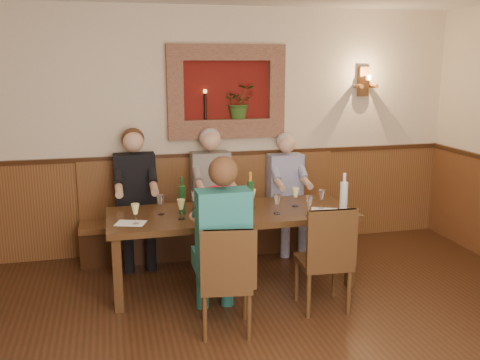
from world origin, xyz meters
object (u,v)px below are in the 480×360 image
at_px(dining_table, 231,219).
at_px(chair_near_left, 226,301).
at_px(person_chair_front, 221,255).
at_px(person_bench_mid, 212,204).
at_px(person_bench_right, 287,202).
at_px(wine_bottle_green_a, 250,194).
at_px(bench, 213,225).
at_px(wine_bottle_green_b, 182,199).
at_px(person_bench_left, 136,208).
at_px(spittoon_bucket, 219,203).
at_px(chair_near_right, 323,279).
at_px(water_bottle, 344,197).

relative_size(dining_table, chair_near_left, 2.57).
bearing_deg(person_chair_front, person_bench_mid, 81.64).
distance_m(person_bench_right, wine_bottle_green_a, 1.08).
bearing_deg(person_chair_front, bench, 81.21).
bearing_deg(dining_table, bench, 90.00).
height_order(person_bench_right, wine_bottle_green_a, person_bench_right).
xyz_separation_m(dining_table, wine_bottle_green_b, (-0.48, 0.03, 0.22)).
xyz_separation_m(dining_table, person_bench_left, (-0.88, 0.84, -0.06)).
distance_m(person_chair_front, wine_bottle_green_b, 0.88).
bearing_deg(spittoon_bucket, chair_near_left, -98.10).
height_order(dining_table, chair_near_right, chair_near_right).
bearing_deg(person_bench_left, wine_bottle_green_b, -63.49).
relative_size(person_chair_front, water_bottle, 3.66).
xyz_separation_m(dining_table, wine_bottle_green_a, (0.21, 0.06, 0.23)).
distance_m(person_bench_mid, wine_bottle_green_b, 0.97).
height_order(dining_table, person_chair_front, person_chair_front).
bearing_deg(spittoon_bucket, bench, 81.99).
height_order(chair_near_right, wine_bottle_green_b, wine_bottle_green_b).
bearing_deg(water_bottle, person_bench_left, 148.63).
height_order(dining_table, person_bench_mid, person_bench_mid).
xyz_separation_m(person_bench_left, person_bench_right, (1.74, 0.00, -0.05)).
relative_size(bench, spittoon_bucket, 10.70).
relative_size(bench, person_bench_left, 2.02).
bearing_deg(person_bench_mid, chair_near_right, -66.20).
xyz_separation_m(person_chair_front, water_bottle, (1.30, 0.44, 0.31)).
bearing_deg(bench, chair_near_left, -98.05).
relative_size(dining_table, person_chair_front, 1.64).
xyz_separation_m(person_bench_left, person_chair_front, (0.61, -1.61, -0.01)).
bearing_deg(chair_near_left, person_bench_left, 117.75).
distance_m(wine_bottle_green_a, wine_bottle_green_b, 0.69).
xyz_separation_m(person_bench_mid, water_bottle, (1.06, -1.17, 0.31)).
distance_m(chair_near_right, person_chair_front, 0.99).
xyz_separation_m(chair_near_left, spittoon_bucket, (0.11, 0.80, 0.62)).
distance_m(bench, person_bench_left, 0.93).
bearing_deg(chair_near_right, spittoon_bucket, 147.95).
height_order(chair_near_right, water_bottle, water_bottle).
height_order(person_bench_right, water_bottle, person_bench_right).
bearing_deg(chair_near_right, person_bench_right, 86.59).
bearing_deg(wine_bottle_green_b, bench, 62.31).
height_order(person_bench_right, person_chair_front, person_chair_front).
height_order(person_bench_left, wine_bottle_green_a, person_bench_left).
bearing_deg(wine_bottle_green_a, person_bench_left, 144.33).
distance_m(dining_table, chair_near_right, 1.08).
bearing_deg(dining_table, chair_near_left, -105.69).
relative_size(person_bench_mid, person_bench_right, 1.06).
bearing_deg(water_bottle, dining_table, 162.25).
distance_m(dining_table, spittoon_bucket, 0.31).
xyz_separation_m(bench, person_bench_mid, (-0.03, -0.11, 0.28)).
distance_m(person_chair_front, wine_bottle_green_a, 1.00).
xyz_separation_m(person_bench_right, person_chair_front, (-1.13, -1.62, 0.04)).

